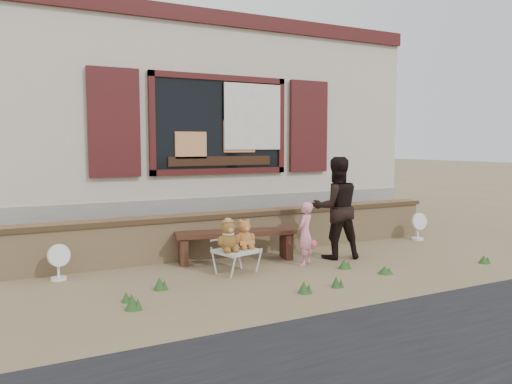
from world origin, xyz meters
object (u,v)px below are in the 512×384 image
teddy_bear_right (244,233)px  adult (336,208)px  teddy_bear_left (228,235)px  bench (236,239)px  folding_chair (236,252)px  child (305,234)px

teddy_bear_right → adult: size_ratio=0.26×
teddy_bear_left → teddy_bear_right: (0.27, 0.07, -0.01)m
teddy_bear_left → adult: size_ratio=0.28×
bench → teddy_bear_left: teddy_bear_left is taller
folding_chair → teddy_bear_left: teddy_bear_left is taller
folding_chair → child: size_ratio=0.69×
adult → teddy_bear_right: bearing=18.1°
folding_chair → teddy_bear_right: size_ratio=1.54×
bench → teddy_bear_right: bearing=-92.4°
bench → folding_chair: bench is taller
teddy_bear_right → child: bearing=-20.0°
folding_chair → teddy_bear_left: (-0.14, -0.04, 0.24)m
folding_chair → adult: size_ratio=0.41×
adult → bench: bearing=-4.0°
teddy_bear_right → adult: 1.60m
teddy_bear_left → teddy_bear_right: 0.28m
folding_chair → teddy_bear_right: (0.14, 0.04, 0.23)m
bench → teddy_bear_right: size_ratio=4.52×
adult → child: bearing=29.1°
teddy_bear_left → bench: bearing=42.1°
child → adult: (0.65, 0.17, 0.32)m
folding_chair → child: 1.07m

